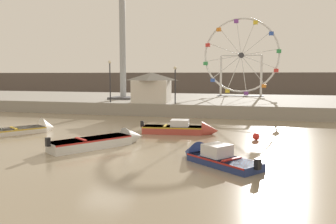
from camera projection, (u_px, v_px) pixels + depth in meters
name	position (u px, v px, depth m)	size (l,w,h in m)	color
ground_plane	(107.00, 153.00, 17.53)	(240.00, 240.00, 0.00)	gray
quay_promenade	(195.00, 103.00, 41.57)	(110.00, 19.26, 1.21)	gray
distant_town_skyline	(217.00, 84.00, 63.97)	(140.00, 3.00, 4.40)	#564C47
motorboat_navy_blue	(210.00, 156.00, 15.79)	(4.28, 3.72, 1.37)	navy
motorboat_white_red_stripe	(33.00, 129.00, 24.12)	(3.51, 4.13, 1.50)	silver
motorboat_faded_red	(185.00, 129.00, 23.36)	(5.41, 1.84, 1.32)	#B24238
motorboat_pale_grey	(106.00, 141.00, 19.37)	(4.34, 5.49, 1.27)	silver
ferris_wheel_white_frame	(241.00, 57.00, 44.42)	(9.86, 1.20, 10.14)	silver
drop_tower_steel_tower	(122.00, 25.00, 38.83)	(2.80, 2.80, 16.56)	#999EA3
carnival_booth_white_ticket	(152.00, 87.00, 34.66)	(4.21, 3.73, 3.04)	silver
promenade_lamp_near	(110.00, 75.00, 34.81)	(0.32, 0.32, 4.26)	#2D2D33
promenade_lamp_far	(175.00, 79.00, 32.71)	(0.32, 0.32, 3.61)	#2D2D33
mooring_buoy_orange	(256.00, 137.00, 21.08)	(0.44, 0.44, 0.44)	red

